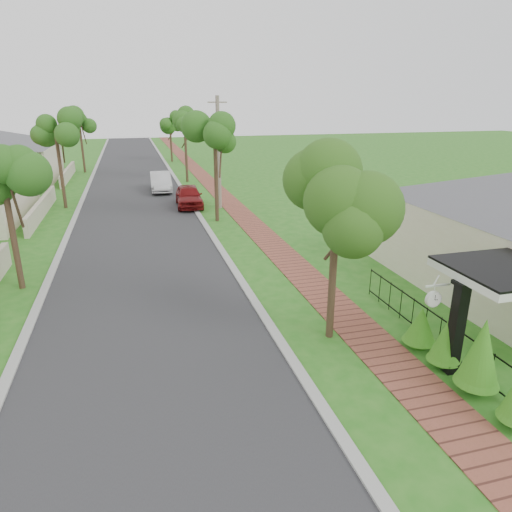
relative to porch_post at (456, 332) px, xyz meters
name	(u,v)px	position (x,y,z in m)	size (l,w,h in m)	color
ground	(275,374)	(-4.55, 1.00, -1.12)	(160.00, 160.00, 0.00)	#246919
road	(137,210)	(-7.55, 21.00, -1.12)	(7.00, 120.00, 0.02)	#28282B
kerb_right	(194,207)	(-3.90, 21.00, -1.12)	(0.30, 120.00, 0.10)	#9E9E99
kerb_left	(77,214)	(-11.20, 21.00, -1.12)	(0.30, 120.00, 0.10)	#9E9E99
sidewalk	(232,205)	(-1.30, 21.00, -1.12)	(1.50, 120.00, 0.03)	brown
porch_post	(456,332)	(0.00, 0.00, 0.00)	(0.48, 0.48, 2.52)	black
picket_fence	(440,332)	(0.35, 1.00, -0.59)	(0.03, 8.02, 1.00)	black
street_trees	(131,131)	(-7.42, 27.84, 3.42)	(10.70, 37.65, 5.89)	#382619
hedge_row	(466,354)	(-0.10, -0.56, -0.31)	(0.92, 4.39, 2.10)	#286B15
parked_car_red	(189,196)	(-4.15, 21.20, -0.41)	(1.67, 4.15, 1.41)	maroon
parked_car_white	(161,182)	(-5.55, 27.18, -0.40)	(1.53, 4.38, 1.44)	silver
near_tree	(337,204)	(-2.35, 2.50, 2.95)	(1.99, 1.99, 5.11)	#382619
utility_pole	(219,153)	(-2.25, 20.26, 2.44)	(1.20, 0.24, 7.00)	gray
station_clock	(434,298)	(-0.49, 0.40, 0.83)	(0.72, 0.13, 0.61)	white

